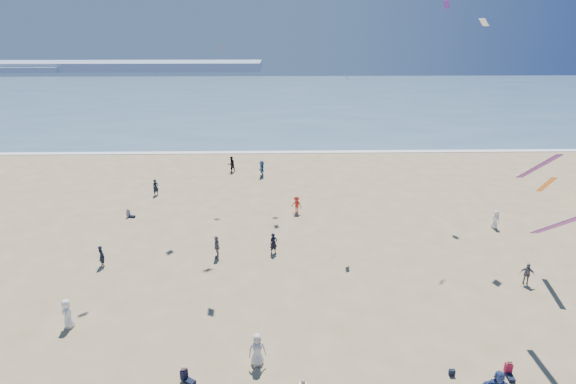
{
  "coord_description": "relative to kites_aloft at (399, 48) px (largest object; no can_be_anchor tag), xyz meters",
  "views": [
    {
      "loc": [
        1.48,
        -14.32,
        16.15
      ],
      "look_at": [
        2.0,
        8.0,
        7.9
      ],
      "focal_mm": 28.0,
      "sensor_mm": 36.0,
      "label": 1
    }
  ],
  "objects": [
    {
      "name": "seated_group",
      "position": [
        -7.64,
        -8.44,
        -14.52
      ],
      "size": [
        25.6,
        28.5,
        0.84
      ],
      "color": "white",
      "rests_on": "ground"
    },
    {
      "name": "navy_bag",
      "position": [
        1.13,
        -10.76,
        -14.77
      ],
      "size": [
        0.28,
        0.18,
        0.34
      ],
      "primitive_type": "cube",
      "color": "black",
      "rests_on": "ground"
    },
    {
      "name": "headland_near",
      "position": [
        -108.83,
        151.15,
        -13.94
      ],
      "size": [
        40.0,
        14.0,
        2.0
      ],
      "primitive_type": "cube",
      "color": "#7A8EA8",
      "rests_on": "ground"
    },
    {
      "name": "ocean",
      "position": [
        -8.83,
        81.15,
        -14.91
      ],
      "size": [
        220.0,
        100.0,
        0.06
      ],
      "primitive_type": "cube",
      "color": "#476B84",
      "rests_on": "ground"
    },
    {
      "name": "standing_flyers",
      "position": [
        -7.24,
        3.0,
        -14.08
      ],
      "size": [
        31.75,
        39.97,
        1.89
      ],
      "color": "black",
      "rests_on": "ground"
    },
    {
      "name": "headland_far",
      "position": [
        -68.83,
        156.15,
        -13.34
      ],
      "size": [
        110.0,
        20.0,
        3.2
      ],
      "primitive_type": "cube",
      "color": "#7A8EA8",
      "rests_on": "ground"
    },
    {
      "name": "surf_line",
      "position": [
        -8.83,
        31.15,
        -14.9
      ],
      "size": [
        220.0,
        1.2,
        0.08
      ],
      "primitive_type": "cube",
      "color": "white",
      "rests_on": "ground"
    },
    {
      "name": "kites_aloft",
      "position": [
        0.0,
        0.0,
        0.0
      ],
      "size": [
        45.07,
        40.19,
        29.56
      ],
      "color": "green",
      "rests_on": "ground"
    }
  ]
}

